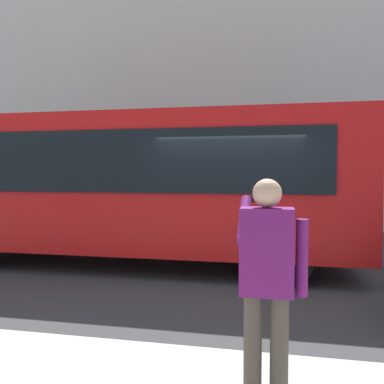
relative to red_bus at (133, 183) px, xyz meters
name	(u,v)px	position (x,y,z in m)	size (l,w,h in m)	color
ground_plane	(232,275)	(-2.12, 0.47, -1.68)	(60.00, 60.00, 0.00)	#38383A
building_facade_far	(253,55)	(-2.13, -6.32, 4.30)	(28.00, 1.55, 12.00)	beige
red_bus	(133,183)	(0.00, 0.00, 0.00)	(9.05, 2.54, 3.08)	red
pedestrian_photographer	(267,272)	(-2.81, 4.78, -0.54)	(0.53, 0.52, 1.70)	#4C4238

